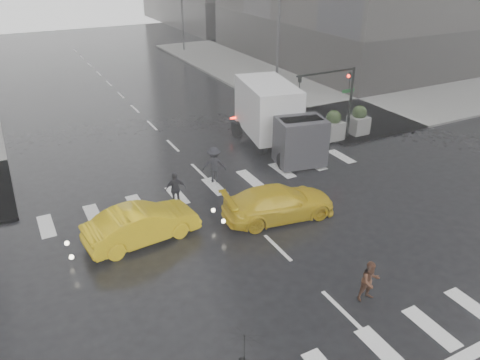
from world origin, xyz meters
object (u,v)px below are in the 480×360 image
traffic_signal_pole (338,91)px  box_truck (276,116)px  taxi_mid (142,224)px  pedestrian_brown (370,281)px

traffic_signal_pole → box_truck: (-3.76, 0.80, -1.23)m
taxi_mid → box_truck: 11.48m
traffic_signal_pole → box_truck: size_ratio=0.64×
traffic_signal_pole → box_truck: 4.03m
traffic_signal_pole → taxi_mid: 14.69m
taxi_mid → traffic_signal_pole: bearing=-76.1°
pedestrian_brown → taxi_mid: 9.07m
traffic_signal_pole → pedestrian_brown: traffic_signal_pole is taller
traffic_signal_pole → box_truck: bearing=168.0°
taxi_mid → box_truck: (9.84, 5.78, 1.22)m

